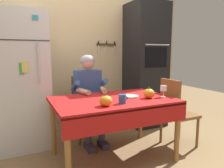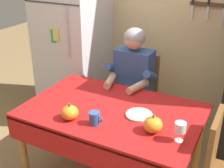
{
  "view_description": "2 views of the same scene",
  "coord_description": "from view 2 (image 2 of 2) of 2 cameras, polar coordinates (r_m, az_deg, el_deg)",
  "views": [
    {
      "loc": [
        -1.03,
        -2.06,
        1.27
      ],
      "look_at": [
        0.03,
        0.2,
        0.9
      ],
      "focal_mm": 33.44,
      "sensor_mm": 36.0,
      "label": 1
    },
    {
      "loc": [
        0.94,
        -1.72,
        1.92
      ],
      "look_at": [
        -0.09,
        0.26,
        0.88
      ],
      "focal_mm": 47.28,
      "sensor_mm": 36.0,
      "label": 2
    }
  ],
  "objects": [
    {
      "name": "wine_glass",
      "position": [
        2.0,
        13.08,
        -8.28
      ],
      "size": [
        0.08,
        0.08,
        0.14
      ],
      "color": "white",
      "rests_on": "dining_table"
    },
    {
      "name": "serving_tray",
      "position": [
        2.28,
        5.27,
        -5.96
      ],
      "size": [
        0.21,
        0.21,
        0.02
      ],
      "primitive_type": "cylinder",
      "color": "beige",
      "rests_on": "dining_table"
    },
    {
      "name": "dining_table",
      "position": [
        2.39,
        -0.19,
        -6.85
      ],
      "size": [
        1.4,
        0.9,
        0.74
      ],
      "color": "#9E6B33",
      "rests_on": "ground"
    },
    {
      "name": "seated_person",
      "position": [
        2.87,
        3.7,
        0.66
      ],
      "size": [
        0.47,
        0.55,
        1.25
      ],
      "color": "#38384C",
      "rests_on": "ground"
    },
    {
      "name": "back_wall_assembly",
      "position": [
        3.26,
        11.36,
        13.57
      ],
      "size": [
        3.7,
        0.13,
        2.6
      ],
      "color": "#D1B784",
      "rests_on": "ground"
    },
    {
      "name": "coffee_mug",
      "position": [
        2.16,
        -3.4,
        -6.63
      ],
      "size": [
        0.11,
        0.08,
        0.1
      ],
      "color": "#2D569E",
      "rests_on": "dining_table"
    },
    {
      "name": "refrigerator",
      "position": [
        3.44,
        -7.47,
        7.54
      ],
      "size": [
        0.68,
        0.71,
        1.8
      ],
      "color": "silver",
      "rests_on": "ground"
    },
    {
      "name": "chair_behind_person",
      "position": [
        3.13,
        5.0,
        -1.86
      ],
      "size": [
        0.4,
        0.4,
        0.93
      ],
      "color": "brown",
      "rests_on": "ground"
    },
    {
      "name": "pumpkin_large",
      "position": [
        2.23,
        -8.16,
        -5.48
      ],
      "size": [
        0.13,
        0.13,
        0.13
      ],
      "color": "orange",
      "rests_on": "dining_table"
    },
    {
      "name": "pumpkin_medium",
      "position": [
        2.08,
        7.92,
        -7.8
      ],
      "size": [
        0.13,
        0.13,
        0.14
      ],
      "color": "orange",
      "rests_on": "dining_table"
    }
  ]
}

